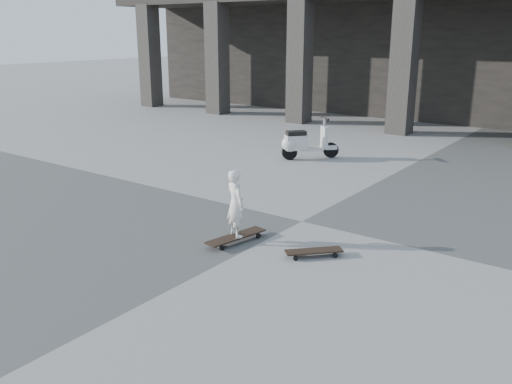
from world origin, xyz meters
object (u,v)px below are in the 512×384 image
Objects in this scene: longboard at (236,237)px; child at (236,203)px; skateboard_spare at (314,252)px; scooter at (301,143)px.

longboard is 0.52m from child.
skateboard_spare is 5.94m from scooter.
skateboard_spare is at bearing -146.18° from child.
skateboard_spare is (1.20, 0.21, -0.01)m from longboard.
child is at bearing -117.21° from scooter.
child is 0.85× the size of scooter.
longboard is 1.04× the size of child.
child is (-1.20, -0.21, 0.52)m from skateboard_spare.
scooter is (-3.27, 4.95, 0.32)m from skateboard_spare.
child reaches higher than scooter.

